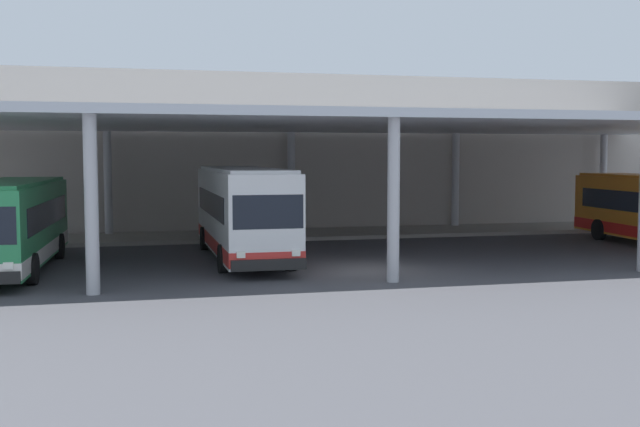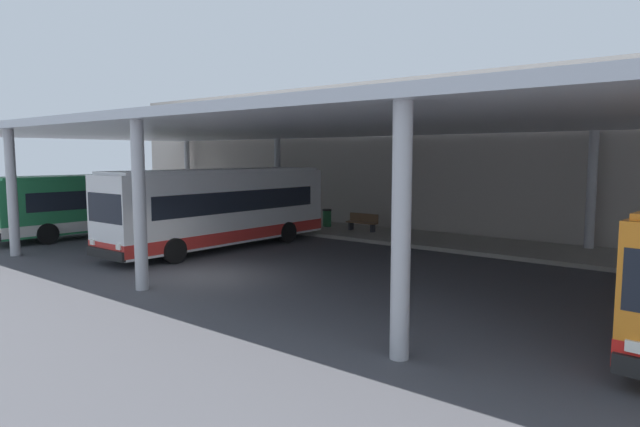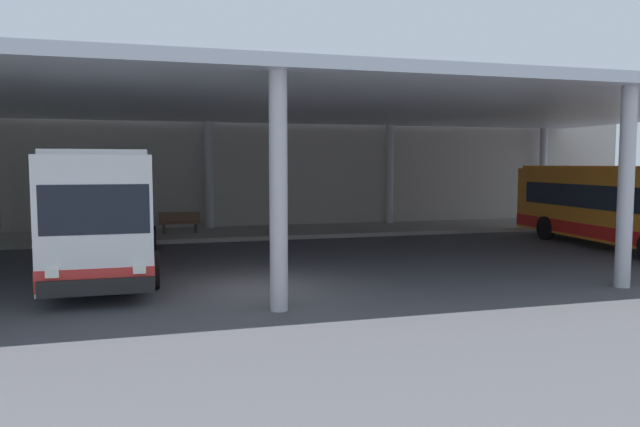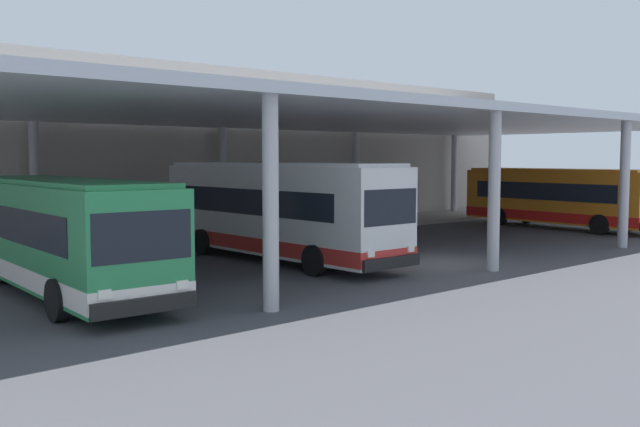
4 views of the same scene
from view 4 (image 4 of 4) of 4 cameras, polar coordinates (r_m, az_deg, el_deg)
name	(u,v)px [view 4 (image 4 of 4)]	position (r m, az deg, el deg)	size (l,w,h in m)	color
ground_plane	(434,262)	(25.58, 9.21, -3.94)	(200.00, 200.00, 0.00)	#47474C
platform_kerb	(244,234)	(34.18, -6.19, -1.63)	(42.00, 4.50, 0.18)	gray
station_building_facade	(207,149)	(36.69, -9.18, 5.18)	(48.00, 1.60, 8.39)	#ADA399
canopy_shelter	(331,120)	(29.14, 0.89, 7.58)	(40.00, 17.00, 5.55)	silver
bus_nearest_bay	(62,234)	(20.49, -20.23, -1.60)	(3.05, 10.63, 3.17)	#28844C
bus_second_bay	(277,210)	(25.61, -3.50, 0.26)	(2.77, 11.34, 3.57)	white
bus_middle_bay	(558,197)	(39.48, 18.72, 1.26)	(3.30, 10.69, 3.17)	orange
bench_waiting	(217,224)	(33.35, -8.34, -0.81)	(1.80, 0.45, 0.92)	brown
trash_bin	(165,226)	(32.22, -12.43, -1.03)	(0.52, 0.52, 0.98)	#236638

